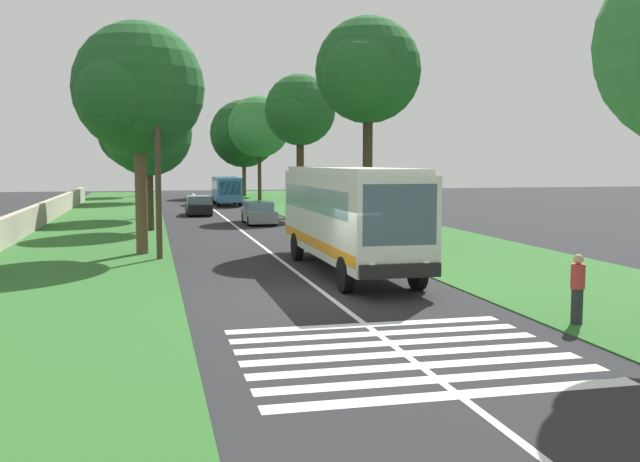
% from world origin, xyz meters
% --- Properties ---
extents(ground, '(160.00, 160.00, 0.00)m').
position_xyz_m(ground, '(0.00, 0.00, 0.00)').
color(ground, '#262628').
extents(grass_verge_left, '(120.00, 8.00, 0.04)m').
position_xyz_m(grass_verge_left, '(15.00, 8.20, 0.02)').
color(grass_verge_left, '#2D6628').
rests_on(grass_verge_left, ground).
extents(grass_verge_right, '(120.00, 8.00, 0.04)m').
position_xyz_m(grass_verge_right, '(15.00, -8.20, 0.02)').
color(grass_verge_right, '#2D6628').
rests_on(grass_verge_right, ground).
extents(centre_line, '(110.00, 0.16, 0.01)m').
position_xyz_m(centre_line, '(15.00, 0.00, 0.00)').
color(centre_line, silver).
rests_on(centre_line, ground).
extents(coach_bus, '(11.16, 2.62, 3.73)m').
position_xyz_m(coach_bus, '(4.31, -1.80, 2.15)').
color(coach_bus, silver).
rests_on(coach_bus, ground).
extents(zebra_crossing, '(5.85, 6.80, 0.01)m').
position_xyz_m(zebra_crossing, '(-6.63, 0.00, 0.00)').
color(zebra_crossing, silver).
rests_on(zebra_crossing, ground).
extents(trailing_car_0, '(4.30, 1.78, 1.43)m').
position_xyz_m(trailing_car_0, '(24.80, -1.61, 0.67)').
color(trailing_car_0, gray).
rests_on(trailing_car_0, ground).
extents(trailing_car_1, '(4.30, 1.78, 1.43)m').
position_xyz_m(trailing_car_1, '(33.46, 1.60, 0.67)').
color(trailing_car_1, black).
rests_on(trailing_car_1, ground).
extents(trailing_minibus_0, '(6.00, 2.14, 2.53)m').
position_xyz_m(trailing_minibus_0, '(44.53, -1.60, 1.55)').
color(trailing_minibus_0, teal).
rests_on(trailing_minibus_0, ground).
extents(roadside_tree_left_0, '(6.20, 5.48, 9.70)m').
position_xyz_m(roadside_tree_left_0, '(11.12, 5.53, 6.86)').
color(roadside_tree_left_0, brown).
rests_on(roadside_tree_left_0, grass_verge_left).
extents(roadside_tree_left_1, '(6.74, 5.47, 8.73)m').
position_xyz_m(roadside_tree_left_1, '(30.61, 5.74, 5.91)').
color(roadside_tree_left_1, '#3D2D1E').
rests_on(roadside_tree_left_1, grass_verge_left).
extents(roadside_tree_left_2, '(5.83, 4.84, 7.93)m').
position_xyz_m(roadside_tree_left_2, '(21.58, 5.20, 5.41)').
color(roadside_tree_left_2, '#3D2D1E').
rests_on(roadside_tree_left_2, grass_verge_left).
extents(roadside_tree_left_3, '(7.35, 6.38, 9.54)m').
position_xyz_m(roadside_tree_left_3, '(51.83, 6.21, 6.23)').
color(roadside_tree_left_3, '#4C3826').
rests_on(roadside_tree_left_3, grass_verge_left).
extents(roadside_tree_left_4, '(5.93, 4.89, 9.47)m').
position_xyz_m(roadside_tree_left_4, '(63.97, 6.46, 6.89)').
color(roadside_tree_left_4, '#3D2D1E').
rests_on(roadside_tree_left_4, grass_verge_left).
extents(roadside_tree_right_0, '(7.21, 6.19, 10.48)m').
position_xyz_m(roadside_tree_right_0, '(52.02, -5.54, 7.27)').
color(roadside_tree_right_0, '#3D2D1E').
rests_on(roadside_tree_right_0, grass_verge_right).
extents(roadside_tree_right_2, '(6.06, 5.07, 10.78)m').
position_xyz_m(roadside_tree_right_2, '(13.12, -5.05, 8.12)').
color(roadside_tree_right_2, '#3D2D1E').
rests_on(roadside_tree_right_2, grass_verge_right).
extents(roadside_tree_right_3, '(5.56, 5.05, 10.08)m').
position_xyz_m(roadside_tree_right_3, '(30.43, -5.34, 7.45)').
color(roadside_tree_right_3, '#3D2D1E').
rests_on(roadside_tree_right_3, grass_verge_right).
extents(roadside_tree_right_4, '(9.44, 7.55, 10.78)m').
position_xyz_m(roadside_tree_right_4, '(61.28, -5.07, 6.81)').
color(roadside_tree_right_4, '#4C3826').
rests_on(roadside_tree_right_4, grass_verge_right).
extents(utility_pole, '(0.24, 1.40, 7.52)m').
position_xyz_m(utility_pole, '(9.20, 4.71, 3.94)').
color(utility_pole, '#473828').
rests_on(utility_pole, grass_verge_left).
extents(roadside_wall, '(70.00, 0.40, 1.36)m').
position_xyz_m(roadside_wall, '(20.00, 11.60, 0.72)').
color(roadside_wall, '#B2A893').
rests_on(roadside_wall, grass_verge_left).
extents(pedestrian, '(0.34, 0.34, 1.69)m').
position_xyz_m(pedestrian, '(-5.09, -4.96, 0.91)').
color(pedestrian, '#26262D').
rests_on(pedestrian, grass_verge_right).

